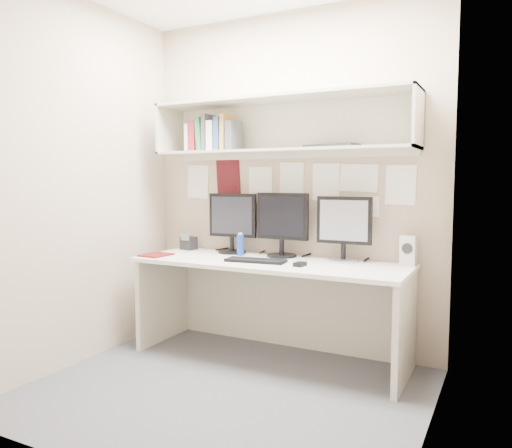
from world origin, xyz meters
The scene contains 19 objects.
floor centered at (0.00, 0.00, 0.00)m, with size 2.40×2.00×0.01m, color #47484C.
wall_back centered at (0.00, 1.00, 1.30)m, with size 2.40×0.02×2.60m, color tan.
wall_front centered at (0.00, -1.00, 1.30)m, with size 2.40×0.02×2.60m, color tan.
wall_left centered at (-1.20, 0.00, 1.30)m, with size 0.02×2.00×2.60m, color tan.
wall_right centered at (1.20, 0.00, 1.30)m, with size 0.02×2.00×2.60m, color tan.
desk centered at (0.00, 0.65, 0.37)m, with size 2.00×0.70×0.73m.
overhead_hutch centered at (0.00, 0.86, 1.72)m, with size 2.00×0.38×0.40m.
pinned_papers centered at (0.00, 0.99, 1.25)m, with size 1.92×0.01×0.48m, color white, non-canonical shape.
monitor_left centered at (-0.44, 0.87, 0.99)m, with size 0.41×0.23×0.48m.
monitor_center centered at (0.00, 0.87, 0.99)m, with size 0.42×0.23×0.49m.
monitor_right centered at (0.48, 0.87, 0.98)m, with size 0.40×0.22×0.47m.
keyboard centered at (-0.06, 0.55, 0.74)m, with size 0.43×0.15×0.02m, color black.
mouse centered at (0.29, 0.52, 0.74)m, with size 0.06×0.09×0.03m, color black.
speaker centered at (0.93, 0.90, 0.83)m, with size 0.10×0.11×0.21m.
blue_bottle centered at (-0.31, 0.77, 0.81)m, with size 0.06×0.06×0.18m.
maroon_notebook centered at (-0.89, 0.46, 0.74)m, with size 0.19×0.23×0.01m, color #580F0F.
desk_phone centered at (-0.86, 0.86, 0.79)m, with size 0.13×0.13×0.14m.
book_stack centered at (-0.57, 0.81, 1.67)m, with size 0.43×0.18×0.29m.
hutch_tray centered at (0.39, 0.84, 1.55)m, with size 0.39×0.15×0.03m, color black.
Camera 1 is at (1.55, -2.59, 1.31)m, focal length 35.00 mm.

